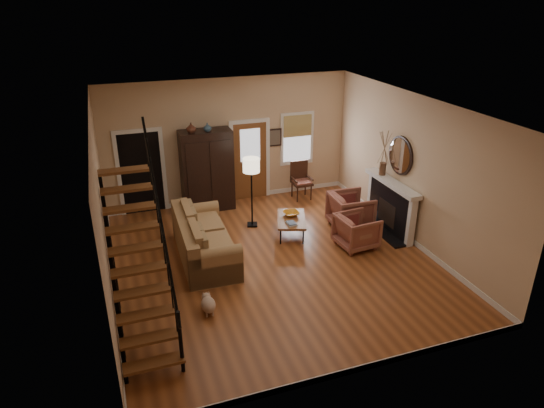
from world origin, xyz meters
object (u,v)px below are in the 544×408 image
object	(u,v)px
armoire	(207,171)
coffee_table	(291,226)
armchair_left	(357,231)
sofa	(205,238)
armchair_right	(351,211)
floor_lamp	(252,193)
side_chair	(302,181)

from	to	relation	value
armoire	coffee_table	xyz separation A→B (m)	(1.50, -2.12, -0.84)
coffee_table	armchair_left	distance (m)	1.55
sofa	armchair_right	size ratio (longest dim) A/B	2.60
sofa	floor_lamp	xyz separation A→B (m)	(1.40, 1.14, 0.41)
coffee_table	sofa	bearing A→B (deg)	-169.67
sofa	armchair_right	xyz separation A→B (m)	(3.62, 0.29, -0.03)
armchair_left	side_chair	size ratio (longest dim) A/B	0.82
side_chair	armchair_left	bearing A→B (deg)	-87.88
armoire	floor_lamp	size ratio (longest dim) A/B	1.22
sofa	side_chair	size ratio (longest dim) A/B	2.40
coffee_table	armchair_left	world-z (taller)	armchair_left
side_chair	sofa	bearing A→B (deg)	-144.04
sofa	coffee_table	distance (m)	2.18
armoire	side_chair	bearing A→B (deg)	-4.48
sofa	side_chair	xyz separation A→B (m)	(3.18, 2.31, 0.05)
coffee_table	floor_lamp	distance (m)	1.23
armchair_right	armoire	bearing A→B (deg)	56.10
armchair_right	coffee_table	bearing A→B (deg)	89.01
sofa	armchair_right	world-z (taller)	sofa
coffee_table	side_chair	distance (m)	2.21
armchair_left	armoire	bearing A→B (deg)	35.21
floor_lamp	sofa	bearing A→B (deg)	-140.86
coffee_table	side_chair	bearing A→B (deg)	61.28
armoire	floor_lamp	xyz separation A→B (m)	(0.77, -1.37, -0.19)
coffee_table	floor_lamp	size ratio (longest dim) A/B	0.64
armchair_left	side_chair	xyz separation A→B (m)	(-0.11, 2.93, 0.13)
coffee_table	floor_lamp	xyz separation A→B (m)	(-0.73, 0.75, 0.65)
armoire	side_chair	xyz separation A→B (m)	(2.55, -0.20, -0.54)
sofa	side_chair	bearing A→B (deg)	37.35
armchair_left	armchair_right	bearing A→B (deg)	-24.88
armchair_right	floor_lamp	xyz separation A→B (m)	(-2.22, 0.84, 0.43)
armchair_left	sofa	bearing A→B (deg)	74.07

